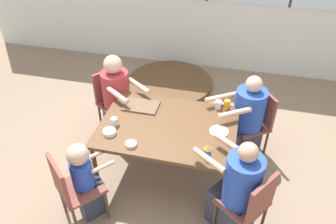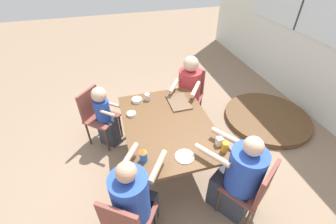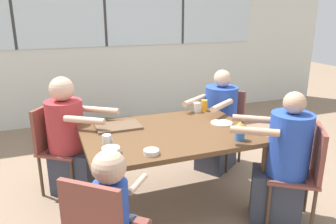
{
  "view_description": "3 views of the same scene",
  "coord_description": "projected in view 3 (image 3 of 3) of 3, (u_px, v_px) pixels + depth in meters",
  "views": [
    {
      "loc": [
        0.64,
        -2.67,
        2.98
      ],
      "look_at": [
        0.0,
        0.0,
        0.91
      ],
      "focal_mm": 35.0,
      "sensor_mm": 36.0,
      "label": 1
    },
    {
      "loc": [
        1.98,
        -0.57,
        2.53
      ],
      "look_at": [
        0.0,
        0.0,
        0.91
      ],
      "focal_mm": 24.0,
      "sensor_mm": 36.0,
      "label": 2
    },
    {
      "loc": [
        -0.96,
        -2.52,
        1.75
      ],
      "look_at": [
        0.0,
        0.0,
        0.91
      ],
      "focal_mm": 35.0,
      "sensor_mm": 36.0,
      "label": 3
    }
  ],
  "objects": [
    {
      "name": "plate_tortillas",
      "position": [
        221.0,
        123.0,
        3.09
      ],
      "size": [
        0.2,
        0.2,
        0.01
      ],
      "color": "beige",
      "rests_on": "dining_table"
    },
    {
      "name": "person_man_blue_shirt",
      "position": [
        282.0,
        166.0,
        2.72
      ],
      "size": [
        0.69,
        0.62,
        1.15
      ],
      "rotation": [
        0.0,
        0.0,
        0.96
      ],
      "color": "#333847",
      "rests_on": "ground_plane"
    },
    {
      "name": "person_woman_green_shirt",
      "position": [
        70.0,
        143.0,
        3.17
      ],
      "size": [
        0.71,
        0.64,
        1.17
      ],
      "rotation": [
        0.0,
        0.0,
        -2.19
      ],
      "color": "#333847",
      "rests_on": "ground_plane"
    },
    {
      "name": "juice_glass",
      "position": [
        204.0,
        105.0,
        3.47
      ],
      "size": [
        0.07,
        0.07,
        0.12
      ],
      "color": "gold",
      "rests_on": "dining_table"
    },
    {
      "name": "person_man_teal_shirt",
      "position": [
        218.0,
        126.0,
        3.71
      ],
      "size": [
        0.74,
        0.65,
        1.13
      ],
      "rotation": [
        0.0,
        0.0,
        -4.13
      ],
      "color": "#333847",
      "rests_on": "ground_plane"
    },
    {
      "name": "chair_for_man_teal_shirt",
      "position": [
        225.0,
        120.0,
        3.83
      ],
      "size": [
        0.55,
        0.55,
        0.87
      ],
      "rotation": [
        0.0,
        0.0,
        -4.13
      ],
      "color": "brown",
      "rests_on": "ground_plane"
    },
    {
      "name": "wall_back_with_windows",
      "position": [
        105.0,
        32.0,
        5.13
      ],
      "size": [
        8.4,
        0.08,
        2.8
      ],
      "color": "silver",
      "rests_on": "ground_plane"
    },
    {
      "name": "folded_table_stack",
      "position": [
        91.0,
        136.0,
        4.64
      ],
      "size": [
        1.44,
        1.44,
        0.09
      ],
      "color": "brown",
      "rests_on": "ground_plane"
    },
    {
      "name": "milk_carton_small",
      "position": [
        197.0,
        107.0,
        3.42
      ],
      "size": [
        0.06,
        0.06,
        0.1
      ],
      "color": "silver",
      "rests_on": "dining_table"
    },
    {
      "name": "person_toddler",
      "position": [
        114.0,
        221.0,
        2.06
      ],
      "size": [
        0.41,
        0.43,
        0.97
      ],
      "rotation": [
        0.0,
        0.0,
        -0.71
      ],
      "color": "#333847",
      "rests_on": "ground_plane"
    },
    {
      "name": "coffee_mug",
      "position": [
        107.0,
        141.0,
        2.55
      ],
      "size": [
        0.08,
        0.07,
        0.1
      ],
      "color": "beige",
      "rests_on": "dining_table"
    },
    {
      "name": "bowl_white_shallow",
      "position": [
        111.0,
        151.0,
        2.43
      ],
      "size": [
        0.14,
        0.14,
        0.05
      ],
      "color": "white",
      "rests_on": "dining_table"
    },
    {
      "name": "chair_for_woman_green_shirt",
      "position": [
        55.0,
        141.0,
        3.21
      ],
      "size": [
        0.56,
        0.56,
        0.87
      ],
      "rotation": [
        0.0,
        0.0,
        -2.19
      ],
      "color": "brown",
      "rests_on": "ground_plane"
    },
    {
      "name": "dining_table",
      "position": [
        168.0,
        137.0,
        2.9
      ],
      "size": [
        1.47,
        1.05,
        0.73
      ],
      "color": "brown",
      "rests_on": "ground_plane"
    },
    {
      "name": "sippy_cup",
      "position": [
        240.0,
        131.0,
        2.67
      ],
      "size": [
        0.08,
        0.08,
        0.16
      ],
      "color": "blue",
      "rests_on": "dining_table"
    },
    {
      "name": "food_tray_dark",
      "position": [
        118.0,
        126.0,
        2.98
      ],
      "size": [
        0.4,
        0.27,
        0.02
      ],
      "color": "brown",
      "rests_on": "dining_table"
    },
    {
      "name": "ground_plane",
      "position": [
        168.0,
        203.0,
        3.1
      ],
      "size": [
        16.0,
        16.0,
        0.0
      ],
      "primitive_type": "plane",
      "color": "#8C725B"
    },
    {
      "name": "chair_for_man_blue_shirt",
      "position": [
        304.0,
        167.0,
        2.68
      ],
      "size": [
        0.56,
        0.56,
        0.87
      ],
      "rotation": [
        0.0,
        0.0,
        0.96
      ],
      "color": "brown",
      "rests_on": "ground_plane"
    },
    {
      "name": "bowl_cereal",
      "position": [
        151.0,
        152.0,
        2.42
      ],
      "size": [
        0.12,
        0.12,
        0.04
      ],
      "color": "silver",
      "rests_on": "dining_table"
    }
  ]
}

